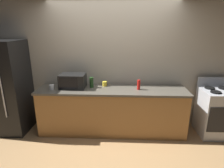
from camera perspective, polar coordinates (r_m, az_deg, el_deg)
ground_plane at (r=3.56m, az=-0.31°, el=-17.56°), size 8.00×8.00×0.00m
back_wall at (r=3.79m, az=0.29°, el=6.89°), size 6.40×0.10×2.70m
counter_run at (r=3.68m, az=0.00°, el=-8.19°), size 2.84×0.64×0.90m
refrigerator at (r=4.14m, az=-29.64°, el=-0.94°), size 0.72×0.73×1.80m
stove_range at (r=4.11m, az=29.37°, el=-7.58°), size 0.60×0.61×1.08m
microwave at (r=3.63m, az=-12.02°, el=0.91°), size 0.48×0.35×0.27m
bottle_wine at (r=3.60m, az=-6.34°, el=0.50°), size 0.08×0.08×0.20m
bottle_hot_sauce at (r=3.49m, az=8.24°, el=-0.24°), size 0.06×0.06×0.18m
mug_white at (r=3.65m, az=-18.16°, el=-0.94°), size 0.09×0.09×0.09m
mug_yellow at (r=3.68m, az=-2.28°, el=0.07°), size 0.09×0.09×0.09m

